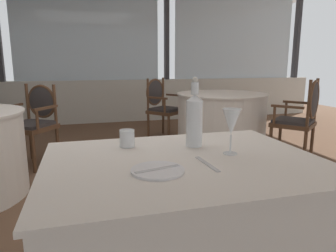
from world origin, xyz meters
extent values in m
plane|color=brown|center=(0.00, 0.00, 0.00)|extent=(12.93, 12.93, 0.00)
cube|color=beige|center=(0.00, 3.63, 0.42)|extent=(9.95, 0.12, 0.85)
cube|color=silver|center=(0.00, 3.65, 1.76)|extent=(2.74, 0.02, 1.81)
cube|color=silver|center=(3.12, 3.65, 1.76)|extent=(2.74, 0.02, 1.81)
cube|color=#333338|center=(1.56, 3.63, 1.76)|extent=(0.08, 0.14, 1.81)
cube|color=#333338|center=(4.67, 3.63, 1.76)|extent=(0.08, 0.14, 1.81)
cube|color=white|center=(0.24, -1.46, 0.76)|extent=(1.19, 0.91, 0.02)
cube|color=white|center=(0.24, -1.46, 0.37)|extent=(1.16, 0.88, 0.75)
cylinder|color=white|center=(0.10, -1.58, 0.77)|extent=(0.21, 0.21, 0.01)
cube|color=silver|center=(0.10, -1.58, 0.78)|extent=(0.19, 0.06, 0.00)
cube|color=silver|center=(0.31, -1.55, 0.77)|extent=(0.03, 0.20, 0.00)
cylinder|color=white|center=(0.36, -1.26, 0.88)|extent=(0.08, 0.08, 0.23)
cone|color=white|center=(0.36, -1.26, 1.01)|extent=(0.08, 0.08, 0.03)
cylinder|color=white|center=(0.36, -1.26, 1.06)|extent=(0.04, 0.04, 0.06)
sphere|color=silver|center=(0.36, -1.26, 1.10)|extent=(0.03, 0.03, 0.03)
cylinder|color=white|center=(0.47, -1.44, 0.77)|extent=(0.06, 0.06, 0.00)
cylinder|color=white|center=(0.47, -1.44, 0.81)|extent=(0.01, 0.01, 0.09)
cone|color=white|center=(0.47, -1.44, 0.92)|extent=(0.08, 0.08, 0.12)
cylinder|color=white|center=(0.03, -1.19, 0.81)|extent=(0.07, 0.07, 0.09)
cube|color=brown|center=(-0.76, 1.09, 0.45)|extent=(0.64, 0.64, 0.05)
cube|color=#383333|center=(-0.76, 1.09, 0.49)|extent=(0.59, 0.59, 0.04)
cylinder|color=brown|center=(-0.71, 0.81, 0.21)|extent=(0.04, 0.04, 0.42)
cylinder|color=brown|center=(-1.04, 1.04, 0.21)|extent=(0.04, 0.04, 0.42)
cylinder|color=brown|center=(-0.48, 1.14, 0.21)|extent=(0.04, 0.04, 0.42)
cylinder|color=brown|center=(-0.81, 1.37, 0.21)|extent=(0.04, 0.04, 0.42)
cylinder|color=brown|center=(-0.48, 1.14, 0.70)|extent=(0.04, 0.04, 0.46)
cylinder|color=brown|center=(-0.81, 1.37, 0.70)|extent=(0.04, 0.04, 0.46)
ellipsoid|color=#383333|center=(-0.64, 1.27, 0.73)|extent=(0.35, 0.26, 0.39)
torus|color=brown|center=(-0.64, 1.27, 0.73)|extent=(0.35, 0.25, 0.40)
cube|color=brown|center=(-0.57, 0.93, 0.69)|extent=(0.24, 0.32, 0.03)
cylinder|color=brown|center=(-0.65, 0.82, 0.58)|extent=(0.03, 0.03, 0.22)
cube|color=brown|center=(-0.98, 1.22, 0.69)|extent=(0.24, 0.32, 0.03)
cylinder|color=brown|center=(-1.06, 1.10, 0.58)|extent=(0.03, 0.03, 0.22)
cylinder|color=white|center=(1.72, 1.27, 0.76)|extent=(1.27, 1.27, 0.02)
cylinder|color=white|center=(1.72, 1.27, 0.37)|extent=(1.23, 1.23, 0.75)
cube|color=brown|center=(1.10, 2.03, 0.42)|extent=(0.65, 0.65, 0.05)
cube|color=#383333|center=(1.10, 2.03, 0.46)|extent=(0.60, 0.60, 0.04)
cylinder|color=brown|center=(1.39, 2.00, 0.20)|extent=(0.04, 0.04, 0.39)
cylinder|color=brown|center=(1.07, 1.75, 0.20)|extent=(0.04, 0.04, 0.39)
cylinder|color=brown|center=(1.13, 2.31, 0.20)|extent=(0.04, 0.04, 0.39)
cylinder|color=brown|center=(0.82, 2.06, 0.20)|extent=(0.04, 0.04, 0.39)
cylinder|color=brown|center=(1.13, 2.31, 0.69)|extent=(0.04, 0.04, 0.50)
cylinder|color=brown|center=(0.82, 2.06, 0.69)|extent=(0.04, 0.04, 0.50)
ellipsoid|color=#383333|center=(0.97, 2.20, 0.72)|extent=(0.34, 0.28, 0.42)
torus|color=brown|center=(0.97, 2.20, 0.72)|extent=(0.36, 0.30, 0.43)
cube|color=brown|center=(1.31, 2.17, 0.66)|extent=(0.26, 0.31, 0.03)
cylinder|color=brown|center=(1.40, 2.06, 0.55)|extent=(0.03, 0.03, 0.22)
cube|color=brown|center=(0.92, 1.86, 0.66)|extent=(0.26, 0.31, 0.03)
cylinder|color=brown|center=(1.01, 1.75, 0.55)|extent=(0.03, 0.03, 0.22)
cube|color=brown|center=(2.33, 0.51, 0.44)|extent=(0.65, 0.65, 0.05)
cube|color=#383333|center=(2.33, 0.51, 0.48)|extent=(0.60, 0.60, 0.04)
cylinder|color=brown|center=(2.04, 0.54, 0.21)|extent=(0.04, 0.04, 0.41)
cylinder|color=brown|center=(2.36, 0.79, 0.21)|extent=(0.04, 0.04, 0.41)
cylinder|color=brown|center=(2.30, 0.23, 0.21)|extent=(0.04, 0.04, 0.41)
cylinder|color=brown|center=(2.61, 0.48, 0.21)|extent=(0.04, 0.04, 0.41)
cylinder|color=brown|center=(2.30, 0.23, 0.73)|extent=(0.04, 0.04, 0.54)
cylinder|color=brown|center=(2.61, 0.48, 0.73)|extent=(0.04, 0.04, 0.54)
ellipsoid|color=#383333|center=(2.46, 0.34, 0.76)|extent=(0.34, 0.28, 0.45)
torus|color=brown|center=(2.46, 0.34, 0.76)|extent=(0.38, 0.31, 0.46)
cube|color=brown|center=(2.12, 0.37, 0.68)|extent=(0.26, 0.31, 0.03)
cylinder|color=brown|center=(2.03, 0.48, 0.57)|extent=(0.03, 0.03, 0.22)
cube|color=brown|center=(2.51, 0.68, 0.68)|extent=(0.26, 0.31, 0.03)
cylinder|color=brown|center=(2.42, 0.79, 0.57)|extent=(0.03, 0.03, 0.22)
camera|label=1|loc=(-0.17, -2.68, 1.18)|focal=33.03mm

